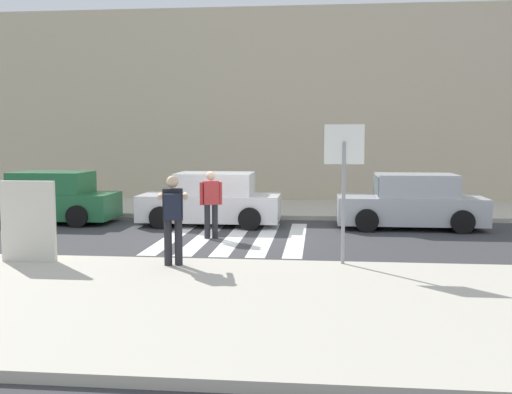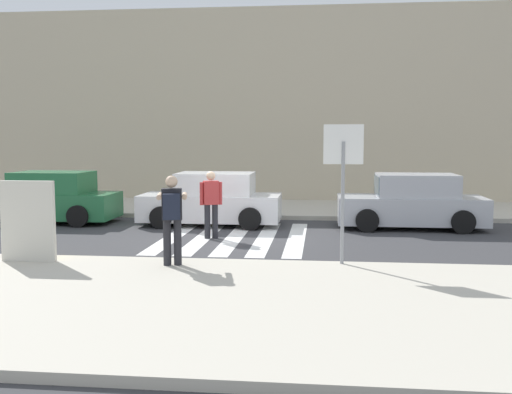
% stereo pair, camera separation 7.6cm
% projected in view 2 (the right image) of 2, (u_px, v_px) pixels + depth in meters
% --- Properties ---
extents(ground_plane, '(120.00, 120.00, 0.00)m').
position_uv_depth(ground_plane, '(234.00, 239.00, 15.31)').
color(ground_plane, '#38383A').
extents(sidewalk_near, '(60.00, 6.00, 0.14)m').
position_uv_depth(sidewalk_near, '(175.00, 302.00, 9.17)').
color(sidewalk_near, beige).
rests_on(sidewalk_near, ground).
extents(sidewalk_far, '(60.00, 4.80, 0.14)m').
position_uv_depth(sidewalk_far, '(258.00, 208.00, 21.24)').
color(sidewalk_far, beige).
rests_on(sidewalk_far, ground).
extents(building_facade_far, '(56.00, 4.00, 7.58)m').
position_uv_depth(building_facade_far, '(269.00, 108.00, 25.21)').
color(building_facade_far, beige).
rests_on(building_facade_far, ground).
extents(crosswalk_stripe_0, '(0.44, 5.20, 0.01)m').
position_uv_depth(crosswalk_stripe_0, '(174.00, 236.00, 15.68)').
color(crosswalk_stripe_0, silver).
rests_on(crosswalk_stripe_0, ground).
extents(crosswalk_stripe_1, '(0.44, 5.20, 0.01)m').
position_uv_depth(crosswalk_stripe_1, '(204.00, 237.00, 15.59)').
color(crosswalk_stripe_1, silver).
rests_on(crosswalk_stripe_1, ground).
extents(crosswalk_stripe_2, '(0.44, 5.20, 0.01)m').
position_uv_depth(crosswalk_stripe_2, '(235.00, 237.00, 15.51)').
color(crosswalk_stripe_2, silver).
rests_on(crosswalk_stripe_2, ground).
extents(crosswalk_stripe_3, '(0.44, 5.20, 0.01)m').
position_uv_depth(crosswalk_stripe_3, '(265.00, 238.00, 15.42)').
color(crosswalk_stripe_3, silver).
rests_on(crosswalk_stripe_3, ground).
extents(crosswalk_stripe_4, '(0.44, 5.20, 0.01)m').
position_uv_depth(crosswalk_stripe_4, '(296.00, 238.00, 15.33)').
color(crosswalk_stripe_4, silver).
rests_on(crosswalk_stripe_4, ground).
extents(stop_sign, '(0.76, 0.08, 2.69)m').
position_uv_depth(stop_sign, '(343.00, 163.00, 11.46)').
color(stop_sign, gray).
rests_on(stop_sign, sidewalk_near).
extents(photographer_with_backpack, '(0.69, 0.92, 1.72)m').
position_uv_depth(photographer_with_backpack, '(172.00, 212.00, 11.38)').
color(photographer_with_backpack, '#232328').
rests_on(photographer_with_backpack, sidewalk_near).
extents(pedestrian_crossing, '(0.55, 0.36, 1.72)m').
position_uv_depth(pedestrian_crossing, '(211.00, 201.00, 15.25)').
color(pedestrian_crossing, '#232328').
rests_on(pedestrian_crossing, ground).
extents(parked_car_green, '(4.10, 1.92, 1.55)m').
position_uv_depth(parked_car_green, '(50.00, 199.00, 18.16)').
color(parked_car_green, '#236B3D').
rests_on(parked_car_green, ground).
extents(parked_car_white, '(4.10, 1.92, 1.55)m').
position_uv_depth(parked_car_white, '(212.00, 201.00, 17.62)').
color(parked_car_white, white).
rests_on(parked_car_white, ground).
extents(parked_car_silver, '(4.10, 1.92, 1.55)m').
position_uv_depth(parked_car_silver, '(412.00, 203.00, 16.99)').
color(parked_car_silver, '#B7BABF').
rests_on(parked_car_silver, ground).
extents(advertising_board, '(1.10, 0.11, 1.60)m').
position_uv_depth(advertising_board, '(28.00, 221.00, 11.80)').
color(advertising_board, beige).
rests_on(advertising_board, sidewalk_near).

